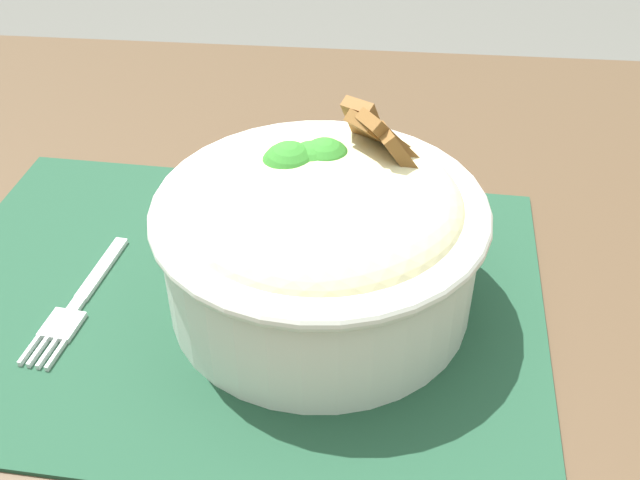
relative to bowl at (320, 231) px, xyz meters
The scene contains 4 objects.
table 0.14m from the bowl, 10.77° to the left, with size 1.25×0.86×0.73m.
placemat 0.08m from the bowl, ahead, with size 0.42×0.30×0.00m, color #1E422D.
bowl is the anchor object (origin of this frame).
fork 0.17m from the bowl, ahead, with size 0.03×0.13×0.00m.
Camera 1 is at (-0.11, 0.36, 1.07)m, focal length 41.87 mm.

